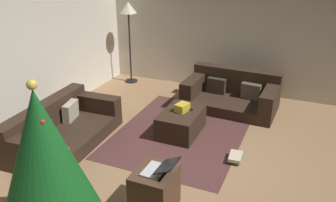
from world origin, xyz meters
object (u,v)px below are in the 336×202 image
ottoman (181,122)px  book_stack (235,158)px  gift_box (182,107)px  christmas_tree (44,157)px  couch_right (232,94)px  couch_left (61,129)px  laptop (159,169)px  tv_remote (188,109)px  side_table (155,191)px  corner_lamp (128,14)px

ottoman → book_stack: ottoman is taller
gift_box → christmas_tree: christmas_tree is taller
couch_right → book_stack: 1.92m
ottoman → christmas_tree: (-2.55, 0.50, 0.72)m
couch_right → christmas_tree: size_ratio=1.00×
couch_left → book_stack: couch_left is taller
couch_left → couch_right: bearing=136.2°
couch_left → laptop: (-0.83, -2.06, 0.35)m
couch_left → tv_remote: (1.17, -1.68, 0.16)m
gift_box → side_table: size_ratio=0.42×
couch_left → corner_lamp: (2.88, 0.33, 1.29)m
laptop → christmas_tree: bearing=125.9°
book_stack → gift_box: bearing=63.7°
laptop → corner_lamp: 4.50m
ottoman → laptop: 1.96m
ottoman → laptop: laptop is taller
side_table → laptop: laptop is taller
couch_left → side_table: (-0.83, -2.00, 0.03)m
couch_right → corner_lamp: 2.80m
christmas_tree → side_table: size_ratio=3.20×
tv_remote → book_stack: size_ratio=0.52×
corner_lamp → side_table: bearing=-147.8°
corner_lamp → couch_left: bearing=-173.5°
couch_left → corner_lamp: corner_lamp is taller
couch_left → corner_lamp: size_ratio=1.07×
gift_box → corner_lamp: corner_lamp is taller
couch_right → book_stack: couch_right is taller
gift_box → corner_lamp: size_ratio=0.13×
gift_box → book_stack: 1.20m
side_table → laptop: 0.33m
couch_right → corner_lamp: size_ratio=0.97×
christmas_tree → tv_remote: bearing=-12.1°
couch_left → tv_remote: 2.06m
ottoman → side_table: (-1.86, -0.39, 0.08)m
couch_left → laptop: laptop is taller
book_stack → couch_right: bearing=15.3°
gift_box → tv_remote: gift_box is taller
couch_right → gift_box: couch_right is taller
couch_right → laptop: bearing=91.1°
tv_remote → side_table: bearing=-145.1°
ottoman → side_table: bearing=-168.2°
side_table → christmas_tree: bearing=127.7°
tv_remote → side_table: side_table is taller
laptop → corner_lamp: (3.70, 2.39, 0.94)m
christmas_tree → side_table: bearing=-52.3°
ottoman → laptop: size_ratio=2.33×
tv_remote → book_stack: 1.18m
ottoman → corner_lamp: bearing=46.5°
tv_remote → laptop: size_ratio=0.42×
couch_right → ottoman: (-1.37, 0.52, -0.07)m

